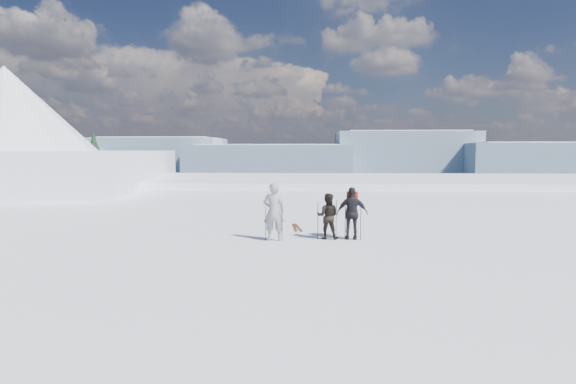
# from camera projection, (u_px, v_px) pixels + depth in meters

# --- Properties ---
(lake_basin) EXTENTS (820.00, 820.00, 71.62)m
(lake_basin) POSITION_uv_depth(u_px,v_px,m) (325.00, 251.00, 42.69)
(lake_basin) COLOR white
(lake_basin) RESTS_ON ground
(far_mountain_range) EXTENTS (770.00, 110.00, 53.00)m
(far_mountain_range) POSITION_uv_depth(u_px,v_px,m) (338.00, 160.00, 464.06)
(far_mountain_range) COLOR slate
(far_mountain_range) RESTS_ON ground
(near_ridge) EXTENTS (31.37, 35.68, 25.62)m
(near_ridge) POSITION_uv_depth(u_px,v_px,m) (48.00, 219.00, 42.89)
(near_ridge) COLOR white
(near_ridge) RESTS_ON ground
(skier_grey) EXTENTS (0.73, 0.50, 1.96)m
(skier_grey) POSITION_uv_depth(u_px,v_px,m) (274.00, 212.00, 15.03)
(skier_grey) COLOR gray
(skier_grey) RESTS_ON ground
(skier_dark) EXTENTS (0.84, 0.70, 1.57)m
(skier_dark) POSITION_uv_depth(u_px,v_px,m) (328.00, 216.00, 15.33)
(skier_dark) COLOR black
(skier_dark) RESTS_ON ground
(skier_pack) EXTENTS (1.08, 0.51, 1.79)m
(skier_pack) POSITION_uv_depth(u_px,v_px,m) (352.00, 213.00, 15.20)
(skier_pack) COLOR black
(skier_pack) RESTS_ON ground
(backpack) EXTENTS (0.40, 0.24, 0.49)m
(backpack) POSITION_uv_depth(u_px,v_px,m) (352.00, 179.00, 15.34)
(backpack) COLOR red
(backpack) RESTS_ON skier_pack
(ski_poles) EXTENTS (3.23, 0.37, 1.35)m
(ski_poles) POSITION_uv_depth(u_px,v_px,m) (319.00, 221.00, 15.13)
(ski_poles) COLOR black
(ski_poles) RESTS_ON ground
(skis_loose) EXTENTS (0.45, 1.70, 0.03)m
(skis_loose) POSITION_uv_depth(u_px,v_px,m) (297.00, 227.00, 17.61)
(skis_loose) COLOR black
(skis_loose) RESTS_ON ground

